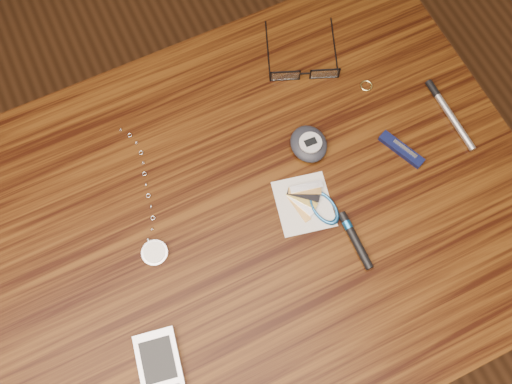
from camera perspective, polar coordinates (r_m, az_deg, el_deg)
ground at (r=1.63m, az=-1.57°, el=-11.12°), size 3.80×3.80×0.00m
desk at (r=1.00m, az=-2.54°, el=-5.19°), size 1.00×0.70×0.75m
eyeglasses at (r=1.01m, az=4.87°, el=11.92°), size 0.16×0.16×0.03m
gold_ring at (r=1.02m, az=10.97°, el=10.39°), size 0.02×0.02×0.00m
pocket_watch at (r=0.90m, az=-10.15°, el=-5.64°), size 0.07×0.25×0.01m
pda_phone at (r=0.87m, az=-9.51°, el=-17.16°), size 0.08×0.12×0.02m
pedometer at (r=0.94m, az=5.30°, el=4.82°), size 0.06×0.07×0.03m
notepad_keys at (r=0.91m, az=5.76°, el=-1.23°), size 0.11×0.11×0.01m
pocket_knife at (r=0.97m, az=14.34°, el=4.14°), size 0.05×0.08×0.01m
silver_pen at (r=1.03m, az=18.52°, el=7.84°), size 0.01×0.14×0.01m
black_blue_pen at (r=0.90m, az=9.82°, el=-4.59°), size 0.02×0.10×0.01m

